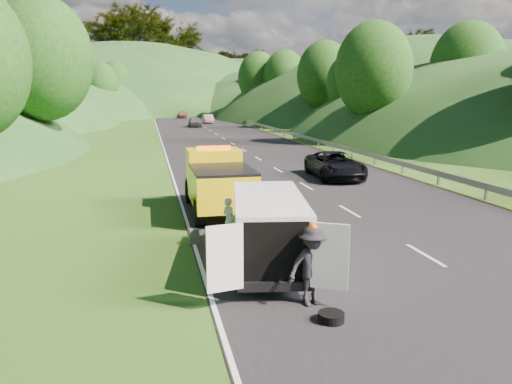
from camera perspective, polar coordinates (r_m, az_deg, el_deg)
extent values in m
plane|color=#38661E|center=(16.92, 6.45, -5.83)|extent=(320.00, 320.00, 0.00)
cube|color=black|center=(56.14, -3.73, 6.13)|extent=(14.00, 200.00, 0.02)
cube|color=gray|center=(69.75, 0.71, 7.13)|extent=(0.06, 140.00, 1.52)
cylinder|color=black|center=(23.01, -7.58, 0.06)|extent=(0.37, 1.06, 1.06)
cylinder|color=black|center=(23.25, -2.63, 0.27)|extent=(0.37, 1.06, 1.06)
cylinder|color=black|center=(18.87, -6.48, -2.37)|extent=(0.37, 1.06, 1.06)
cylinder|color=black|center=(19.17, -0.47, -2.08)|extent=(0.37, 1.06, 1.06)
cube|color=yellow|center=(22.05, -4.84, 2.30)|extent=(2.29, 1.71, 2.02)
cube|color=yellow|center=(19.76, -3.90, 0.50)|extent=(2.35, 3.62, 1.38)
cube|color=black|center=(19.64, -3.93, 2.63)|extent=(2.35, 3.62, 0.11)
cube|color=black|center=(23.39, -5.23, 1.36)|extent=(2.13, 1.28, 0.74)
cube|color=black|center=(24.05, -5.41, 1.11)|extent=(2.23, 0.22, 0.53)
cube|color=yellow|center=(23.65, -5.37, 3.15)|extent=(2.13, 0.84, 1.16)
cube|color=orange|center=(21.91, -4.88, 5.05)|extent=(1.49, 0.27, 0.17)
cube|color=black|center=(22.73, -5.10, 3.51)|extent=(2.02, 0.09, 0.96)
cylinder|color=black|center=(15.97, -1.99, -5.41)|extent=(0.40, 0.78, 0.74)
cylinder|color=black|center=(16.08, 3.99, -5.32)|extent=(0.40, 0.78, 0.74)
cylinder|color=black|center=(12.98, -1.79, -9.38)|extent=(0.40, 0.78, 0.74)
cylinder|color=black|center=(13.11, 5.61, -9.22)|extent=(0.40, 0.78, 0.74)
cube|color=white|center=(14.16, 1.46, -3.88)|extent=(2.67, 5.07, 1.71)
cube|color=white|center=(16.72, 0.82, -2.84)|extent=(1.97, 1.13, 0.93)
cube|color=black|center=(16.37, 0.87, -0.48)|extent=(1.74, 0.59, 0.77)
cube|color=black|center=(11.90, 2.30, -6.83)|extent=(1.57, 0.35, 1.48)
cube|color=white|center=(11.46, -3.58, -7.55)|extent=(0.88, 0.22, 1.58)
cube|color=white|center=(11.68, 8.43, -7.30)|extent=(0.79, 0.48, 1.58)
cube|color=black|center=(12.10, 2.31, -10.72)|extent=(1.85, 0.44, 0.23)
imported|color=silver|center=(16.92, -3.06, -5.77)|extent=(0.64, 0.68, 1.52)
imported|color=#D0C06F|center=(16.41, -1.71, -6.30)|extent=(0.50, 0.43, 0.92)
imported|color=black|center=(12.21, 6.35, -12.71)|extent=(1.35, 0.92, 1.92)
cube|color=#5E5F47|center=(16.73, -7.12, -5.10)|extent=(0.36, 0.25, 0.53)
cylinder|color=black|center=(11.43, 8.57, -14.49)|extent=(0.58, 0.58, 0.20)
imported|color=black|center=(29.93, 8.98, 1.56)|extent=(2.84, 5.65, 1.53)
imported|color=#424346|center=(76.12, -7.00, 7.39)|extent=(1.84, 4.57, 1.56)
imported|color=#835D57|center=(85.21, -5.49, 7.82)|extent=(1.55, 4.44, 1.46)
imported|color=#905048|center=(104.75, -8.35, 8.37)|extent=(1.81, 4.45, 1.29)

